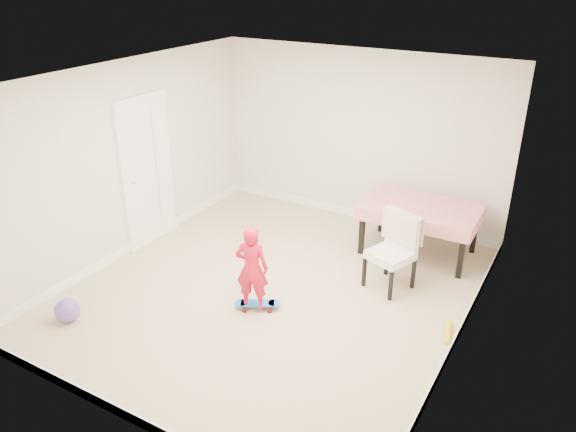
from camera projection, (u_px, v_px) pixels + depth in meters
The scene contains 17 objects.
ground at pixel (273, 290), 6.96m from camera, with size 5.00×5.00×0.00m, color tan.
ceiling at pixel (270, 80), 5.87m from camera, with size 4.50×5.00×0.04m, color silver.
wall_back at pixel (358, 138), 8.36m from camera, with size 4.50×0.04×2.60m, color beige.
wall_front at pixel (109, 296), 4.46m from camera, with size 4.50×0.04×2.60m, color beige.
wall_left at pixel (128, 161), 7.42m from camera, with size 0.04×5.00×2.60m, color beige.
wall_right at pixel (469, 237), 5.40m from camera, with size 0.04×5.00×2.60m, color beige.
door at pixel (147, 173), 7.77m from camera, with size 0.10×0.94×2.11m, color white.
baseboard_back at pixel (355, 213), 8.89m from camera, with size 4.50×0.02×0.12m, color white.
baseboard_front at pixel (127, 415), 4.98m from camera, with size 4.50×0.02×0.12m, color white.
baseboard_left at pixel (138, 243), 7.95m from camera, with size 0.02×5.00×0.12m, color white.
baseboard_right at pixel (454, 342), 5.92m from camera, with size 0.02×5.00×0.12m, color white.
dining_table at pixel (419, 229), 7.68m from camera, with size 1.53×0.97×0.72m, color #B1091D, non-canonical shape.
dining_chair at pixel (390, 253), 6.82m from camera, with size 0.53×0.61×0.96m, color beige, non-canonical shape.
skateboard at pixel (258, 306), 6.57m from camera, with size 0.54×0.20×0.08m, color blue, non-canonical shape.
child at pixel (252, 271), 6.35m from camera, with size 0.38×0.25×1.04m, color red.
balloon at pixel (67, 310), 6.31m from camera, with size 0.28×0.28×0.28m, color #714DBA.
foam_toy at pixel (448, 332), 6.12m from camera, with size 0.06×0.06×0.40m, color yellow.
Camera 1 is at (3.12, -5.04, 3.76)m, focal length 35.00 mm.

